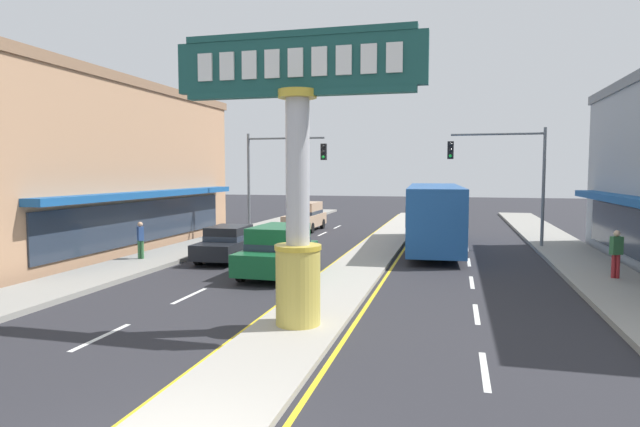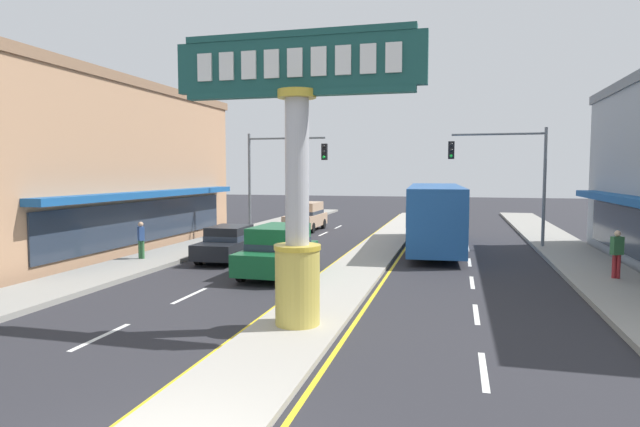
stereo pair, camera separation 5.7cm
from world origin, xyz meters
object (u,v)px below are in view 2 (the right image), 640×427
Objects in this scene: traffic_light_right_side at (508,166)px; pedestrian_near_kerb at (617,251)px; traffic_light_left_side at (277,167)px; bus_near_right_lane at (435,213)px; suv_near_left_lane at (278,250)px; storefront_left at (70,166)px; suv_far_right_lane at (306,216)px; pedestrian_far_side at (141,238)px; sedan_mid_left_lane at (229,243)px; district_sign at (297,173)px.

pedestrian_near_kerb is (3.02, -8.17, -3.10)m from traffic_light_right_side.
traffic_light_left_side is 12.71m from traffic_light_right_side.
bus_near_right_lane is 2.44× the size of suv_near_left_lane.
storefront_left reaches higher than traffic_light_right_side.
suv_far_right_lane is 0.99× the size of suv_near_left_lane.
bus_near_right_lane is 6.61× the size of pedestrian_near_kerb.
suv_near_left_lane reaches higher than pedestrian_far_side.
pedestrian_far_side is (-3.41, -1.57, 0.31)m from sedan_mid_left_lane.
storefront_left is at bearing -147.54° from traffic_light_left_side.
district_sign is 7.72m from suv_near_left_lane.
pedestrian_near_kerb is (15.43, -1.16, 0.36)m from sedan_mid_left_lane.
traffic_light_right_side is 18.27m from pedestrian_far_side.
bus_near_right_lane is (9.11, -1.92, -2.38)m from traffic_light_left_side.
storefront_left is 10.34m from sedan_mid_left_lane.
district_sign is 0.37× the size of storefront_left.
suv_far_right_lane is at bearing 76.46° from pedestrian_far_side.
traffic_light_left_side reaches higher than sedan_mid_left_lane.
traffic_light_right_side is 4.51m from bus_near_right_lane.
traffic_light_right_side is (6.35, 16.35, 0.31)m from district_sign.
district_sign is 15.41m from bus_near_right_lane.
suv_far_right_lane is 12.61m from sedan_mid_left_lane.
traffic_light_right_side is (22.01, 5.34, 0.00)m from storefront_left.
traffic_light_right_side is at bearing 13.63° from storefront_left.
bus_near_right_lane is at bearing -11.91° from traffic_light_left_side.
pedestrian_far_side is (-9.48, 7.78, -2.85)m from district_sign.
traffic_light_left_side is at bearing 32.46° from storefront_left.
district_sign is 1.16× the size of traffic_light_right_side.
suv_far_right_lane and suv_near_left_lane have the same top height.
pedestrian_near_kerb is at bearing -69.70° from traffic_light_right_side.
district_sign is at bearing -57.02° from sedan_mid_left_lane.
storefront_left is 11.04m from traffic_light_left_side.
pedestrian_far_side is (6.19, -3.24, -3.15)m from storefront_left.
suv_far_right_lane is (-8.82, 6.94, -0.88)m from bus_near_right_lane.
bus_near_right_lane is 7.00× the size of pedestrian_far_side.
suv_near_left_lane is 2.87× the size of pedestrian_far_side.
storefront_left is at bearing -131.26° from suv_far_right_lane.
suv_far_right_lane is at bearing 155.69° from traffic_light_right_side.
traffic_light_right_side is at bearing 20.41° from bus_near_right_lane.
traffic_light_left_side is 1.34× the size of suv_far_right_lane.
district_sign is at bearing -111.22° from traffic_light_right_side.
traffic_light_right_side is at bearing -24.31° from suv_far_right_lane.
traffic_light_right_side reaches higher than bus_near_right_lane.
bus_near_right_lane is at bearing -159.59° from traffic_light_right_side.
district_sign reaches higher than bus_near_right_lane.
storefront_left is 4.15× the size of suv_near_left_lane.
storefront_left is 3.11× the size of traffic_light_right_side.
pedestrian_far_side reaches higher than sedan_mid_left_lane.
suv_far_right_lane is at bearing 141.81° from bus_near_right_lane.
pedestrian_near_kerb is at bearing 7.54° from suv_near_left_lane.
suv_far_right_lane is 2.85× the size of pedestrian_far_side.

